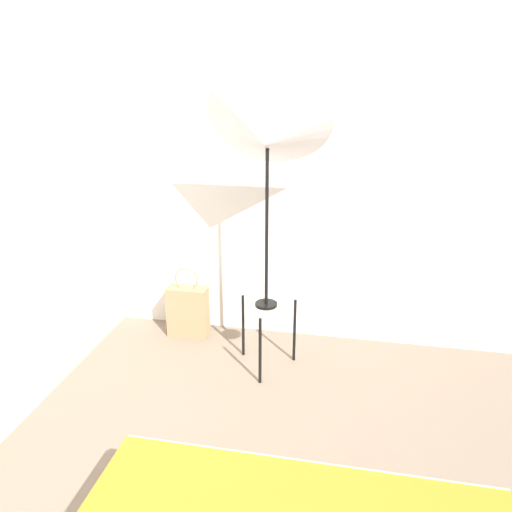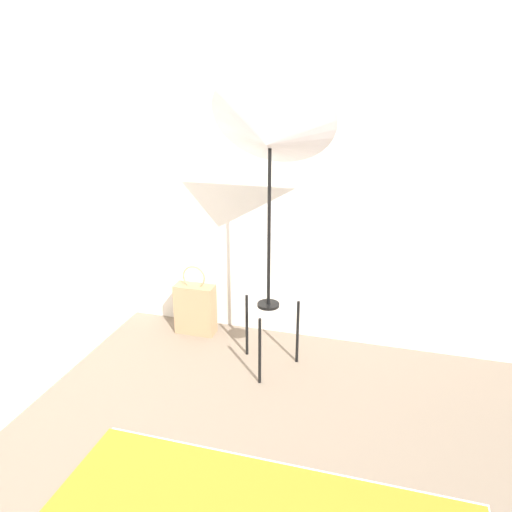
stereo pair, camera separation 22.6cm
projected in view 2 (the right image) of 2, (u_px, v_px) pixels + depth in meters
name	position (u px, v px, depth m)	size (l,w,h in m)	color
wall_back	(346.00, 166.00, 3.34)	(8.00, 0.05, 2.60)	silver
wall_side_left	(16.00, 185.00, 2.76)	(0.05, 8.00, 2.60)	silver
photo_umbrella	(270.00, 134.00, 2.89)	(0.76, 0.64, 1.93)	black
tote_bag	(195.00, 308.00, 3.80)	(0.30, 0.13, 0.55)	#9E7A56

